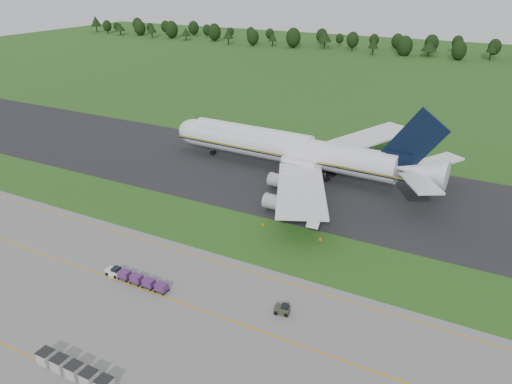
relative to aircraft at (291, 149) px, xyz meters
The scene contains 10 objects.
ground 34.08m from the aircraft, 80.38° to the right, with size 600.00×600.00×0.00m, color #245118.
apron 67.61m from the aircraft, 85.22° to the right, with size 300.00×52.00×0.06m, color slate.
taxiway 9.41m from the aircraft, 42.52° to the right, with size 300.00×40.00×0.08m, color black.
apron_markings 60.65m from the aircraft, 84.66° to the right, with size 300.00×30.20×0.01m.
tree_line 188.62m from the aircraft, 90.10° to the left, with size 522.62×21.31×11.79m.
aircraft is the anchor object (origin of this frame).
baggage_train 54.51m from the aircraft, 91.37° to the right, with size 11.71×1.50×1.44m.
utility_cart 55.13m from the aircraft, 66.44° to the right, with size 2.31×1.64×1.16m.
uld_row 73.13m from the aircraft, 85.85° to the right, with size 11.34×1.74×1.72m.
edge_markers 31.88m from the aircraft, 64.98° to the right, with size 12.16×0.30×0.60m.
Camera 1 is at (40.21, -69.34, 44.53)m, focal length 35.00 mm.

